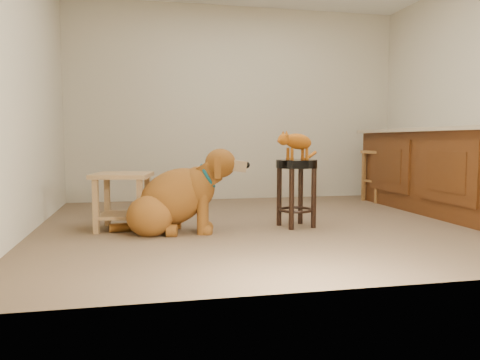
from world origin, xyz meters
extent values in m
cube|color=brown|center=(0.00, 0.00, 0.00)|extent=(4.50, 4.00, 0.01)
cube|color=#B9AF95|center=(0.00, 2.00, 1.30)|extent=(4.50, 0.04, 2.60)
cube|color=#B9AF95|center=(0.00, -2.00, 1.30)|extent=(4.50, 0.04, 2.60)
cube|color=#B9AF95|center=(-2.25, 0.00, 1.30)|extent=(0.04, 4.00, 2.60)
cube|color=#4A250D|center=(1.95, 0.30, 0.45)|extent=(0.60, 2.50, 0.90)
cube|color=gray|center=(1.92, 0.30, 0.92)|extent=(0.70, 2.56, 0.04)
cube|color=black|center=(1.99, 0.30, 0.05)|extent=(0.52, 2.50, 0.10)
cube|color=#4A250D|center=(1.64, -0.25, 0.50)|extent=(0.02, 0.90, 0.62)
cube|color=#4A250D|center=(1.64, 0.85, 0.50)|extent=(0.02, 0.90, 0.62)
cube|color=#3D1D0A|center=(1.63, -0.25, 0.50)|extent=(0.02, 0.60, 0.40)
cube|color=#3D1D0A|center=(1.63, 0.85, 0.50)|extent=(0.02, 0.60, 0.40)
cylinder|color=black|center=(0.21, -0.04, 0.28)|extent=(0.05, 0.05, 0.55)
cylinder|color=black|center=(-0.02, -0.09, 0.28)|extent=(0.05, 0.05, 0.55)
cylinder|color=black|center=(0.25, -0.27, 0.28)|extent=(0.05, 0.05, 0.55)
cylinder|color=black|center=(0.02, -0.32, 0.28)|extent=(0.05, 0.05, 0.55)
torus|color=black|center=(0.12, -0.18, 0.16)|extent=(0.38, 0.38, 0.03)
cylinder|color=black|center=(0.12, -0.18, 0.59)|extent=(0.38, 0.38, 0.07)
cube|color=brown|center=(1.90, 1.48, 0.32)|extent=(0.05, 0.05, 0.63)
cube|color=brown|center=(1.61, 1.44, 0.32)|extent=(0.05, 0.05, 0.63)
cube|color=brown|center=(1.94, 1.19, 0.32)|extent=(0.05, 0.05, 0.63)
cube|color=brown|center=(1.65, 1.15, 0.32)|extent=(0.05, 0.05, 0.63)
cube|color=brown|center=(1.78, 1.31, 0.65)|extent=(0.41, 0.41, 0.04)
cube|color=olive|center=(-1.24, 0.16, 0.24)|extent=(0.06, 0.06, 0.47)
cube|color=olive|center=(-1.61, 0.23, 0.24)|extent=(0.06, 0.06, 0.47)
cube|color=olive|center=(-1.31, -0.22, 0.24)|extent=(0.06, 0.06, 0.47)
cube|color=olive|center=(-1.68, -0.15, 0.24)|extent=(0.06, 0.06, 0.47)
cube|color=olive|center=(-1.46, 0.01, 0.49)|extent=(0.58, 0.58, 0.04)
cube|color=olive|center=(-1.46, 0.01, 0.13)|extent=(0.49, 0.49, 0.03)
ellipsoid|color=brown|center=(-1.18, -0.05, 0.17)|extent=(0.44, 0.38, 0.35)
ellipsoid|color=brown|center=(-1.23, -0.33, 0.17)|extent=(0.44, 0.38, 0.35)
cylinder|color=brown|center=(-0.99, -0.06, 0.04)|extent=(0.11, 0.12, 0.11)
cylinder|color=brown|center=(-1.05, -0.39, 0.04)|extent=(0.11, 0.12, 0.11)
ellipsoid|color=brown|center=(-1.02, -0.22, 0.31)|extent=(0.87, 0.56, 0.72)
ellipsoid|color=brown|center=(-0.82, -0.26, 0.40)|extent=(0.35, 0.38, 0.36)
cylinder|color=brown|center=(-0.75, -0.17, 0.21)|extent=(0.11, 0.11, 0.42)
cylinder|color=brown|center=(-0.79, -0.37, 0.21)|extent=(0.11, 0.11, 0.42)
sphere|color=brown|center=(-0.72, -0.18, 0.03)|extent=(0.11, 0.11, 0.11)
sphere|color=brown|center=(-0.76, -0.37, 0.03)|extent=(0.11, 0.11, 0.11)
cylinder|color=brown|center=(-0.73, -0.28, 0.51)|extent=(0.29, 0.23, 0.27)
ellipsoid|color=brown|center=(-0.62, -0.30, 0.61)|extent=(0.31, 0.28, 0.25)
cube|color=#9B8160|center=(-0.48, -0.32, 0.59)|extent=(0.19, 0.12, 0.12)
sphere|color=black|center=(-0.40, -0.34, 0.59)|extent=(0.06, 0.06, 0.06)
cube|color=brown|center=(-0.62, -0.18, 0.57)|extent=(0.07, 0.07, 0.19)
cube|color=brown|center=(-0.66, -0.41, 0.57)|extent=(0.07, 0.07, 0.19)
torus|color=#0B4958|center=(-0.73, -0.28, 0.50)|extent=(0.18, 0.26, 0.22)
cylinder|color=#D8BF4C|center=(-0.67, -0.29, 0.42)|extent=(0.02, 0.05, 0.05)
cylinder|color=brown|center=(-1.41, -0.10, 0.04)|extent=(0.34, 0.13, 0.08)
ellipsoid|color=#A15010|center=(0.13, -0.18, 0.80)|extent=(0.31, 0.19, 0.18)
cylinder|color=#A15010|center=(0.04, -0.16, 0.68)|extent=(0.03, 0.03, 0.11)
sphere|color=#A15010|center=(0.04, -0.16, 0.64)|extent=(0.04, 0.04, 0.04)
cylinder|color=#A15010|center=(0.05, -0.23, 0.68)|extent=(0.03, 0.03, 0.11)
sphere|color=#A15010|center=(0.05, -0.23, 0.64)|extent=(0.04, 0.04, 0.04)
cylinder|color=#A15010|center=(0.19, -0.13, 0.68)|extent=(0.03, 0.03, 0.11)
sphere|color=#A15010|center=(0.19, -0.13, 0.64)|extent=(0.04, 0.04, 0.04)
cylinder|color=#A15010|center=(0.21, -0.20, 0.68)|extent=(0.03, 0.03, 0.11)
sphere|color=#A15010|center=(0.21, -0.20, 0.64)|extent=(0.04, 0.04, 0.04)
sphere|color=#A15010|center=(-0.02, -0.21, 0.81)|extent=(0.11, 0.11, 0.11)
sphere|color=#A15010|center=(-0.06, -0.22, 0.80)|extent=(0.04, 0.04, 0.04)
sphere|color=brown|center=(-0.08, -0.22, 0.80)|extent=(0.02, 0.02, 0.02)
cone|color=#A15010|center=(-0.01, -0.17, 0.87)|extent=(0.05, 0.05, 0.05)
cone|color=#C66B60|center=(-0.02, -0.17, 0.87)|extent=(0.03, 0.03, 0.03)
cone|color=#A15010|center=(0.00, -0.24, 0.87)|extent=(0.05, 0.05, 0.05)
cone|color=#C66B60|center=(0.00, -0.24, 0.87)|extent=(0.03, 0.03, 0.03)
cylinder|color=#A15010|center=(0.27, -0.11, 0.65)|extent=(0.19, 0.16, 0.10)
camera|label=1|loc=(-1.29, -4.30, 0.81)|focal=35.00mm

